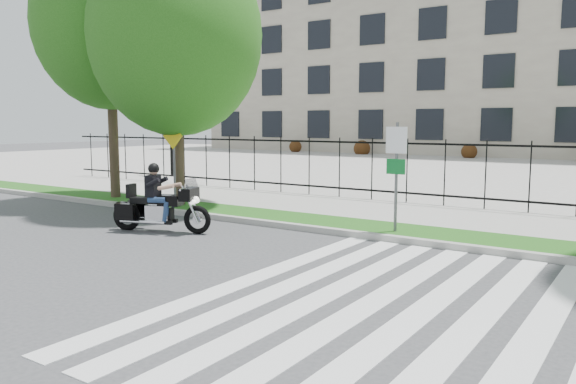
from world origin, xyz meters
The scene contains 14 objects.
ground centered at (0.00, 0.00, 0.00)m, with size 120.00×120.00×0.00m, color #3B3B3E.
curb centered at (0.00, 4.10, 0.07)m, with size 60.00×0.20×0.15m, color #9E9D95.
grass_verge centered at (0.00, 4.95, 0.07)m, with size 60.00×1.50×0.15m, color #184812.
sidewalk centered at (0.00, 7.45, 0.07)m, with size 60.00×3.50×0.15m, color gray.
plaza centered at (0.00, 25.00, 0.05)m, with size 80.00×34.00×0.10m, color gray.
crosswalk_stripes centered at (4.83, 0.00, 0.01)m, with size 5.70×8.00×0.01m, color silver, non-canonical shape.
iron_fence centered at (0.00, 9.20, 1.15)m, with size 30.00×0.06×2.00m, color black, non-canonical shape.
office_building centered at (0.00, 44.92, 9.97)m, with size 60.00×21.90×20.15m.
lamp_post_left centered at (-12.00, 12.00, 3.21)m, with size 1.06×0.70×4.25m.
street_tree_0 centered at (-7.45, 4.95, 5.84)m, with size 4.86×4.86×8.49m.
street_tree_1 centered at (-4.44, 4.95, 5.20)m, with size 5.17×5.17×8.03m.
sign_pole_regulatory centered at (2.81, 4.58, 1.74)m, with size 0.50×0.09×2.50m.
sign_pole_warning centered at (-4.28, 4.58, 1.74)m, with size 0.78×0.09×2.49m.
motorcycle_rider centered at (-2.21, 2.06, 0.67)m, with size 2.52×1.24×2.02m.
Camera 1 is at (7.90, -7.34, 2.64)m, focal length 35.00 mm.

